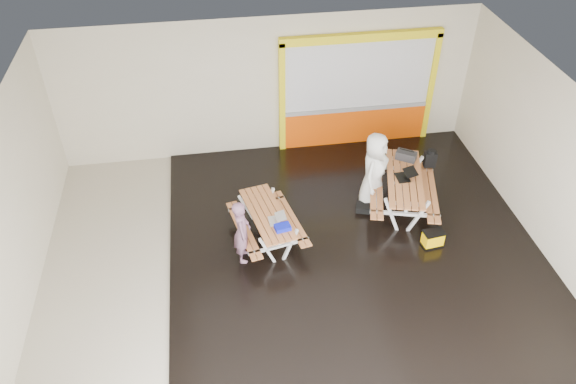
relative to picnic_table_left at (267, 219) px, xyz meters
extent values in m
cube|color=beige|center=(0.48, -0.62, -0.57)|extent=(10.00, 8.00, 0.01)
cube|color=white|center=(0.48, -0.62, 2.94)|extent=(10.00, 8.00, 0.01)
cube|color=beige|center=(0.48, 3.38, 1.18)|extent=(10.00, 0.01, 3.50)
cube|color=beige|center=(0.48, -4.63, 1.18)|extent=(10.00, 0.01, 3.50)
cube|color=beige|center=(-4.53, -0.62, 1.18)|extent=(0.01, 8.00, 3.50)
cube|color=beige|center=(5.48, -0.62, 1.18)|extent=(0.01, 8.00, 3.50)
cube|color=black|center=(1.73, -0.62, -0.54)|extent=(7.50, 7.98, 0.05)
cube|color=#EE4E06|center=(2.68, 3.31, -0.07)|extent=(3.60, 0.12, 1.00)
cube|color=gray|center=(2.68, 3.31, 0.46)|extent=(3.60, 0.14, 0.10)
cube|color=silver|center=(2.68, 3.32, 1.37)|extent=(3.60, 0.08, 1.72)
cube|color=yellow|center=(0.81, 3.30, 0.88)|extent=(0.14, 0.16, 2.90)
cube|color=yellow|center=(4.55, 3.30, 0.88)|extent=(0.14, 0.16, 2.90)
cube|color=yellow|center=(2.68, 3.30, 2.33)|extent=(3.88, 0.16, 0.20)
cube|color=#B9703D|center=(-0.26, -0.05, 0.15)|extent=(0.48, 1.82, 0.04)
cube|color=#B9703D|center=(-0.13, -0.03, 0.15)|extent=(0.48, 1.82, 0.04)
cube|color=#B9703D|center=(0.00, 0.00, 0.15)|extent=(0.48, 1.82, 0.04)
cube|color=#B9703D|center=(0.13, 0.03, 0.15)|extent=(0.48, 1.82, 0.04)
cube|color=#B9703D|center=(0.26, 0.05, 0.15)|extent=(0.48, 1.82, 0.04)
cube|color=white|center=(-0.09, -0.73, -0.17)|extent=(0.34, 0.12, 0.74)
cube|color=white|center=(0.37, -0.64, -0.17)|extent=(0.34, 0.12, 0.74)
cube|color=white|center=(0.14, -0.68, -0.13)|extent=(1.24, 0.31, 0.06)
cube|color=white|center=(0.14, -0.68, 0.11)|extent=(0.62, 0.18, 0.06)
cube|color=white|center=(-0.37, 0.64, -0.17)|extent=(0.34, 0.12, 0.74)
cube|color=white|center=(0.09, 0.73, -0.17)|extent=(0.34, 0.12, 0.74)
cube|color=white|center=(-0.14, 0.68, -0.13)|extent=(1.24, 0.31, 0.06)
cube|color=white|center=(-0.14, 0.68, 0.11)|extent=(0.62, 0.18, 0.06)
cube|color=white|center=(0.00, 0.00, -0.03)|extent=(0.36, 1.49, 0.06)
cube|color=#B9703D|center=(-0.56, -0.11, -0.12)|extent=(0.48, 1.82, 0.04)
cube|color=#B9703D|center=(-0.43, -0.09, -0.12)|extent=(0.48, 1.82, 0.04)
cube|color=#B9703D|center=(0.43, 0.09, -0.12)|extent=(0.48, 1.82, 0.04)
cube|color=#B9703D|center=(0.56, 0.11, -0.12)|extent=(0.48, 1.82, 0.04)
cube|color=#B9703D|center=(2.79, 0.66, 0.26)|extent=(0.67, 2.08, 0.04)
cube|color=#B9703D|center=(2.93, 0.62, 0.26)|extent=(0.67, 2.08, 0.04)
cube|color=#B9703D|center=(3.08, 0.58, 0.26)|extent=(0.67, 2.08, 0.04)
cube|color=#B9703D|center=(3.22, 0.54, 0.26)|extent=(0.67, 2.08, 0.04)
cube|color=#B9703D|center=(3.37, 0.50, 0.26)|extent=(0.67, 2.08, 0.04)
cube|color=white|center=(2.60, -0.13, -0.12)|extent=(0.40, 0.16, 0.85)
cube|color=white|center=(3.14, -0.27, -0.12)|extent=(0.40, 0.16, 0.85)
cube|color=white|center=(2.87, -0.20, -0.07)|extent=(1.42, 0.44, 0.06)
cube|color=white|center=(2.87, -0.20, 0.20)|extent=(0.71, 0.25, 0.06)
cube|color=white|center=(3.02, 1.43, -0.12)|extent=(0.40, 0.16, 0.85)
cube|color=white|center=(3.55, 1.29, -0.12)|extent=(0.40, 0.16, 0.85)
cube|color=white|center=(3.28, 1.36, -0.07)|extent=(1.42, 0.44, 0.06)
cube|color=white|center=(3.28, 1.36, 0.20)|extent=(0.71, 0.25, 0.06)
cube|color=white|center=(3.08, 0.58, 0.04)|extent=(0.51, 1.70, 0.06)
cube|color=#B9703D|center=(2.44, 0.75, -0.06)|extent=(0.67, 2.08, 0.04)
cube|color=#B9703D|center=(2.58, 0.71, -0.06)|extent=(0.67, 2.08, 0.04)
cube|color=#B9703D|center=(3.57, 0.45, -0.06)|extent=(0.67, 2.08, 0.04)
cube|color=#B9703D|center=(3.71, 0.41, -0.06)|extent=(0.67, 2.08, 0.04)
imported|color=#734D64|center=(-0.56, -0.51, 0.21)|extent=(0.38, 0.54, 1.41)
imported|color=white|center=(2.47, 0.87, 0.32)|extent=(0.97, 1.06, 1.81)
cube|color=silver|center=(0.11, -0.28, 0.18)|extent=(0.23, 0.31, 0.02)
cube|color=silver|center=(0.24, -0.27, 0.28)|extent=(0.21, 0.31, 0.06)
cube|color=silver|center=(0.23, -0.27, 0.28)|extent=(0.18, 0.27, 0.05)
cube|color=black|center=(3.02, 0.57, 0.29)|extent=(0.27, 0.37, 0.02)
cube|color=black|center=(3.18, 0.58, 0.42)|extent=(0.25, 0.37, 0.07)
cube|color=silver|center=(3.18, 0.58, 0.42)|extent=(0.21, 0.33, 0.06)
cube|color=#0E17BF|center=(0.24, -0.53, 0.22)|extent=(0.33, 0.26, 0.09)
cube|color=black|center=(3.31, 1.23, 0.38)|extent=(0.49, 0.43, 0.20)
cylinder|color=black|center=(3.31, 1.23, 0.52)|extent=(0.29, 0.21, 0.03)
cube|color=black|center=(3.92, 1.27, 0.18)|extent=(0.28, 0.20, 0.38)
cylinder|color=black|center=(3.92, 1.27, 0.39)|extent=(0.19, 0.19, 0.09)
cube|color=black|center=(2.25, 0.56, -0.44)|extent=(0.46, 0.40, 0.15)
cube|color=black|center=(3.32, -0.74, -0.50)|extent=(0.45, 0.33, 0.04)
cube|color=#FFC000|center=(3.32, -0.74, -0.34)|extent=(0.43, 0.30, 0.32)
cube|color=black|center=(3.32, -0.74, -0.17)|extent=(0.45, 0.33, 0.03)
camera|label=1|loc=(-0.93, -8.63, 7.60)|focal=35.21mm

